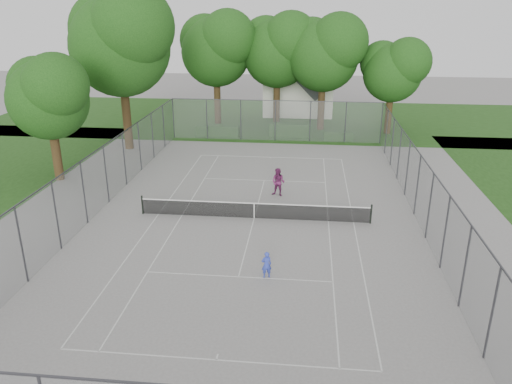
# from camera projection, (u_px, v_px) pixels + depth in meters

# --- Properties ---
(ground) EXTENTS (120.00, 120.00, 0.00)m
(ground) POSITION_uv_depth(u_px,v_px,m) (254.00, 218.00, 27.85)
(ground) COLOR slate
(ground) RESTS_ON ground
(grass_far) EXTENTS (60.00, 20.00, 0.00)m
(grass_far) POSITION_uv_depth(u_px,v_px,m) (281.00, 118.00, 52.02)
(grass_far) COLOR #1C4213
(grass_far) RESTS_ON ground
(court_markings) EXTENTS (11.03, 23.83, 0.01)m
(court_markings) POSITION_uv_depth(u_px,v_px,m) (254.00, 218.00, 27.85)
(court_markings) COLOR silver
(court_markings) RESTS_ON ground
(tennis_net) EXTENTS (12.87, 0.10, 1.10)m
(tennis_net) POSITION_uv_depth(u_px,v_px,m) (254.00, 210.00, 27.67)
(tennis_net) COLOR black
(tennis_net) RESTS_ON ground
(perimeter_fence) EXTENTS (18.08, 34.08, 3.52)m
(perimeter_fence) POSITION_uv_depth(u_px,v_px,m) (254.00, 188.00, 27.21)
(perimeter_fence) COLOR #38383D
(perimeter_fence) RESTS_ON ground
(tree_far_left) EXTENTS (7.57, 6.91, 10.88)m
(tree_far_left) POSITION_uv_depth(u_px,v_px,m) (217.00, 46.00, 47.13)
(tree_far_left) COLOR #342413
(tree_far_left) RESTS_ON ground
(tree_far_midleft) EXTENTS (7.46, 6.81, 10.72)m
(tree_far_midleft) POSITION_uv_depth(u_px,v_px,m) (278.00, 47.00, 46.90)
(tree_far_midleft) COLOR #342413
(tree_far_midleft) RESTS_ON ground
(tree_far_midright) EXTENTS (7.40, 6.76, 10.64)m
(tree_far_midright) POSITION_uv_depth(u_px,v_px,m) (325.00, 50.00, 44.88)
(tree_far_midright) COLOR #342413
(tree_far_midright) RESTS_ON ground
(tree_far_right) EXTENTS (5.98, 5.46, 8.60)m
(tree_far_right) POSITION_uv_depth(u_px,v_px,m) (394.00, 68.00, 43.99)
(tree_far_right) COLOR #342413
(tree_far_right) RESTS_ON ground
(tree_side_back) EXTENTS (8.88, 8.10, 12.76)m
(tree_side_back) POSITION_uv_depth(u_px,v_px,m) (120.00, 38.00, 38.14)
(tree_side_back) COLOR #342413
(tree_side_back) RESTS_ON ground
(tree_side_front) EXTENTS (5.92, 5.40, 8.51)m
(tree_side_front) POSITION_uv_depth(u_px,v_px,m) (48.00, 93.00, 31.92)
(tree_side_front) COLOR #342413
(tree_side_front) RESTS_ON ground
(hedge_left) EXTENTS (3.85, 1.15, 0.96)m
(hedge_left) POSITION_uv_depth(u_px,v_px,m) (218.00, 130.00, 45.05)
(hedge_left) COLOR #1B3F14
(hedge_left) RESTS_ON ground
(hedge_mid) EXTENTS (3.75, 1.07, 1.18)m
(hedge_mid) POSITION_uv_depth(u_px,v_px,m) (290.00, 130.00, 44.77)
(hedge_mid) COLOR #1B3F14
(hedge_mid) RESTS_ON ground
(hedge_right) EXTENTS (2.58, 0.95, 0.78)m
(hedge_right) POSITION_uv_depth(u_px,v_px,m) (338.00, 136.00, 43.68)
(hedge_right) COLOR #1B3F14
(hedge_right) RESTS_ON ground
(house) EXTENTS (7.20, 5.58, 8.97)m
(house) POSITION_uv_depth(u_px,v_px,m) (299.00, 80.00, 53.13)
(house) COLOR white
(house) RESTS_ON ground
(girl_player) EXTENTS (0.52, 0.42, 1.23)m
(girl_player) POSITION_uv_depth(u_px,v_px,m) (266.00, 265.00, 21.67)
(girl_player) COLOR blue
(girl_player) RESTS_ON ground
(woman_player) EXTENTS (1.02, 0.90, 1.77)m
(woman_player) POSITION_uv_depth(u_px,v_px,m) (278.00, 182.00, 30.85)
(woman_player) COLOR #6A2353
(woman_player) RESTS_ON ground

